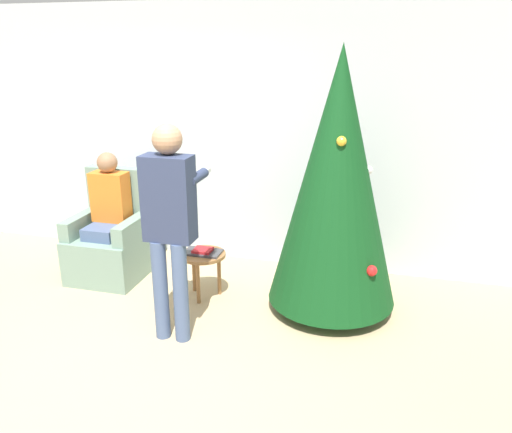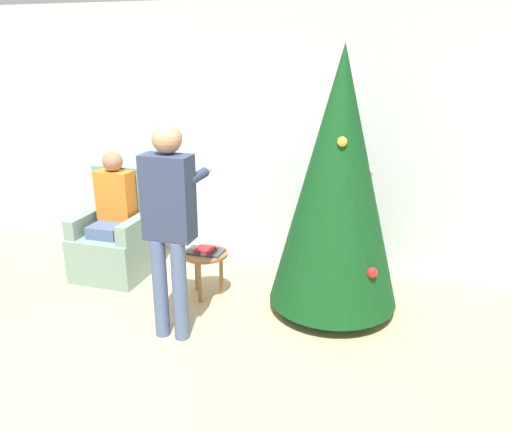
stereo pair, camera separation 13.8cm
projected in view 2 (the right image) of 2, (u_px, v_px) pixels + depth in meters
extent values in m
plane|color=tan|center=(118.00, 365.00, 3.71)|extent=(14.00, 14.00, 0.00)
cube|color=silver|center=(221.00, 137.00, 5.30)|extent=(8.00, 0.06, 2.70)
cylinder|color=brown|center=(331.00, 303.00, 4.52)|extent=(0.10, 0.10, 0.10)
cone|color=#0F4219|center=(338.00, 181.00, 4.15)|extent=(1.12, 1.12, 2.19)
sphere|color=gold|center=(342.00, 142.00, 3.85)|extent=(0.08, 0.08, 0.08)
sphere|color=red|center=(372.00, 272.00, 3.99)|extent=(0.09, 0.09, 0.09)
sphere|color=white|center=(370.00, 171.00, 4.17)|extent=(0.08, 0.08, 0.08)
cube|color=gray|center=(116.00, 253.00, 5.16)|extent=(0.70, 0.73, 0.46)
cube|color=gray|center=(126.00, 195.00, 5.26)|extent=(0.70, 0.14, 0.63)
cube|color=gray|center=(88.00, 221.00, 5.14)|extent=(0.12, 0.66, 0.19)
cube|color=gray|center=(138.00, 227.00, 4.98)|extent=(0.12, 0.66, 0.19)
cylinder|color=#475B84|center=(96.00, 259.00, 5.01)|extent=(0.11, 0.11, 0.46)
cylinder|color=#475B84|center=(113.00, 262.00, 4.95)|extent=(0.11, 0.11, 0.46)
cube|color=#475B84|center=(110.00, 229.00, 5.02)|extent=(0.32, 0.40, 0.12)
cube|color=orange|center=(116.00, 195.00, 5.06)|extent=(0.36, 0.20, 0.50)
sphere|color=#936B4C|center=(113.00, 161.00, 4.95)|extent=(0.20, 0.20, 0.20)
cylinder|color=#475B84|center=(160.00, 289.00, 3.99)|extent=(0.12, 0.12, 0.83)
cylinder|color=#475B84|center=(180.00, 291.00, 3.94)|extent=(0.12, 0.12, 0.83)
cube|color=#2D3856|center=(168.00, 198.00, 3.78)|extent=(0.38, 0.20, 0.66)
sphere|color=tan|center=(167.00, 139.00, 3.67)|extent=(0.23, 0.23, 0.23)
cylinder|color=#2D3856|center=(160.00, 174.00, 3.95)|extent=(0.08, 0.30, 0.08)
cylinder|color=#2D3856|center=(197.00, 177.00, 3.86)|extent=(0.08, 0.30, 0.08)
cube|color=white|center=(207.00, 171.00, 4.03)|extent=(0.04, 0.14, 0.04)
cylinder|color=olive|center=(205.00, 254.00, 4.64)|extent=(0.42, 0.42, 0.03)
cylinder|color=olive|center=(200.00, 282.00, 4.58)|extent=(0.04, 0.04, 0.41)
cylinder|color=olive|center=(221.00, 274.00, 4.74)|extent=(0.04, 0.04, 0.41)
cylinder|color=olive|center=(197.00, 270.00, 4.82)|extent=(0.04, 0.04, 0.41)
cube|color=#38383D|center=(205.00, 252.00, 4.64)|extent=(0.34, 0.20, 0.02)
cube|color=#B21E23|center=(205.00, 249.00, 4.63)|extent=(0.17, 0.15, 0.02)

